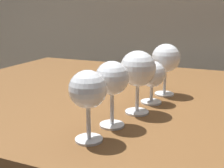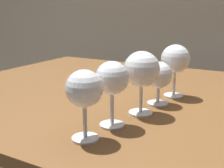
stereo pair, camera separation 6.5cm
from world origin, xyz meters
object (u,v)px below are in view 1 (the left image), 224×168
Objects in this scene: wine_glass_rose at (138,70)px; wine_glass_chardonnay at (166,59)px; wine_glass_merlot at (152,75)px; wine_glass_pinot at (112,80)px; wine_glass_port at (88,91)px.

wine_glass_rose is 1.01× the size of wine_glass_chardonnay.
wine_glass_rose is 1.33× the size of wine_glass_merlot.
wine_glass_pinot is 0.93× the size of wine_glass_rose.
wine_glass_merlot is at bearing 83.57° from wine_glass_rose.
wine_glass_port is 1.21× the size of wine_glass_merlot.
wine_glass_port is 0.30m from wine_glass_merlot.
wine_glass_port is at bearing -99.27° from wine_glass_merlot.
wine_glass_merlot is (0.03, 0.20, -0.03)m from wine_glass_pinot.
wine_glass_merlot is 0.10m from wine_glass_chardonnay.
wine_glass_chardonnay is at bearing 82.34° from wine_glass_rose.
wine_glass_chardonnay reaches higher than wine_glass_pinot.
wine_glass_pinot is at bearing -99.51° from wine_glass_chardonnay.
wine_glass_rose is at bearing 77.19° from wine_glass_pinot.
wine_glass_chardonnay is (0.01, 0.10, 0.03)m from wine_glass_merlot.
wine_glass_merlot is at bearing -98.87° from wine_glass_chardonnay.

